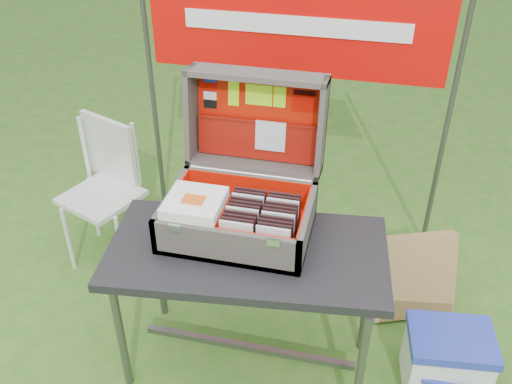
% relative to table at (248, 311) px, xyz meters
% --- Properties ---
extents(ground, '(80.00, 80.00, 0.00)m').
position_rel_table_xyz_m(ground, '(-0.02, 0.06, -0.36)').
color(ground, '#2E661B').
rests_on(ground, ground).
extents(table, '(1.22, 0.70, 0.72)m').
position_rel_table_xyz_m(table, '(0.00, 0.00, 0.00)').
color(table, black).
rests_on(table, ground).
extents(table_top, '(1.22, 0.70, 0.04)m').
position_rel_table_xyz_m(table_top, '(0.00, 0.00, 0.34)').
color(table_top, black).
rests_on(table_top, ground).
extents(table_leg_fl, '(0.04, 0.04, 0.68)m').
position_rel_table_xyz_m(table_leg_fl, '(-0.52, -0.23, -0.02)').
color(table_leg_fl, '#59595B').
rests_on(table_leg_fl, ground).
extents(table_leg_fr, '(0.04, 0.04, 0.68)m').
position_rel_table_xyz_m(table_leg_fr, '(0.52, -0.23, -0.02)').
color(table_leg_fr, '#59595B').
rests_on(table_leg_fr, ground).
extents(table_leg_bl, '(0.04, 0.04, 0.68)m').
position_rel_table_xyz_m(table_leg_bl, '(-0.52, 0.23, -0.02)').
color(table_leg_bl, '#59595B').
rests_on(table_leg_bl, ground).
extents(table_leg_br, '(0.04, 0.04, 0.68)m').
position_rel_table_xyz_m(table_leg_br, '(0.52, 0.23, -0.02)').
color(table_leg_br, '#59595B').
rests_on(table_leg_br, ground).
extents(table_brace, '(1.01, 0.03, 0.03)m').
position_rel_table_xyz_m(table_brace, '(0.00, 0.00, -0.24)').
color(table_brace, '#59595B').
rests_on(table_brace, ground).
extents(suitcase, '(0.61, 0.60, 0.59)m').
position_rel_table_xyz_m(suitcase, '(-0.06, 0.16, 0.66)').
color(suitcase, '#605B56').
rests_on(suitcase, table).
extents(suitcase_base_bottom, '(0.61, 0.44, 0.02)m').
position_rel_table_xyz_m(suitcase_base_bottom, '(-0.06, 0.10, 0.37)').
color(suitcase_base_bottom, '#605B56').
rests_on(suitcase_base_bottom, table_top).
extents(suitcase_base_wall_front, '(0.61, 0.02, 0.16)m').
position_rel_table_xyz_m(suitcase_base_wall_front, '(-0.06, -0.11, 0.44)').
color(suitcase_base_wall_front, '#605B56').
rests_on(suitcase_base_wall_front, table_top).
extents(suitcase_base_wall_back, '(0.61, 0.02, 0.16)m').
position_rel_table_xyz_m(suitcase_base_wall_back, '(-0.06, 0.30, 0.44)').
color(suitcase_base_wall_back, '#605B56').
rests_on(suitcase_base_wall_back, table_top).
extents(suitcase_base_wall_left, '(0.02, 0.44, 0.16)m').
position_rel_table_xyz_m(suitcase_base_wall_left, '(-0.36, 0.10, 0.44)').
color(suitcase_base_wall_left, '#605B56').
rests_on(suitcase_base_wall_left, table_top).
extents(suitcase_base_wall_right, '(0.02, 0.44, 0.16)m').
position_rel_table_xyz_m(suitcase_base_wall_right, '(0.23, 0.10, 0.44)').
color(suitcase_base_wall_right, '#605B56').
rests_on(suitcase_base_wall_right, table_top).
extents(suitcase_liner_floor, '(0.56, 0.39, 0.01)m').
position_rel_table_xyz_m(suitcase_liner_floor, '(-0.06, 0.10, 0.39)').
color(suitcase_liner_floor, red).
rests_on(suitcase_liner_floor, suitcase_base_bottom).
extents(suitcase_latch_left, '(0.05, 0.01, 0.03)m').
position_rel_table_xyz_m(suitcase_latch_left, '(-0.26, -0.12, 0.52)').
color(suitcase_latch_left, silver).
rests_on(suitcase_latch_left, suitcase_base_wall_front).
extents(suitcase_latch_right, '(0.05, 0.01, 0.03)m').
position_rel_table_xyz_m(suitcase_latch_right, '(0.13, -0.12, 0.52)').
color(suitcase_latch_right, silver).
rests_on(suitcase_latch_right, suitcase_base_wall_front).
extents(suitcase_hinge, '(0.55, 0.02, 0.02)m').
position_rel_table_xyz_m(suitcase_hinge, '(-0.06, 0.31, 0.53)').
color(suitcase_hinge, silver).
rests_on(suitcase_hinge, suitcase_base_wall_back).
extents(suitcase_lid_back, '(0.61, 0.08, 0.44)m').
position_rel_table_xyz_m(suitcase_lid_back, '(-0.06, 0.49, 0.73)').
color(suitcase_lid_back, '#605B56').
rests_on(suitcase_lid_back, suitcase_base_wall_back).
extents(suitcase_lid_rim_far, '(0.61, 0.17, 0.04)m').
position_rel_table_xyz_m(suitcase_lid_rim_far, '(-0.06, 0.45, 0.94)').
color(suitcase_lid_rim_far, '#605B56').
rests_on(suitcase_lid_rim_far, suitcase_lid_back).
extents(suitcase_lid_rim_near, '(0.61, 0.17, 0.04)m').
position_rel_table_xyz_m(suitcase_lid_rim_near, '(-0.06, 0.40, 0.53)').
color(suitcase_lid_rim_near, '#605B56').
rests_on(suitcase_lid_rim_near, suitcase_lid_back).
extents(suitcase_lid_rim_left, '(0.02, 0.22, 0.45)m').
position_rel_table_xyz_m(suitcase_lid_rim_left, '(-0.36, 0.42, 0.73)').
color(suitcase_lid_rim_left, '#605B56').
rests_on(suitcase_lid_rim_left, suitcase_lid_back).
extents(suitcase_lid_rim_right, '(0.02, 0.22, 0.45)m').
position_rel_table_xyz_m(suitcase_lid_rim_right, '(0.23, 0.42, 0.73)').
color(suitcase_lid_rim_right, '#605B56').
rests_on(suitcase_lid_rim_right, suitcase_lid_back).
extents(suitcase_lid_liner, '(0.56, 0.05, 0.38)m').
position_rel_table_xyz_m(suitcase_lid_liner, '(-0.06, 0.48, 0.73)').
color(suitcase_lid_liner, red).
rests_on(suitcase_lid_liner, suitcase_lid_back).
extents(suitcase_liner_wall_front, '(0.56, 0.01, 0.14)m').
position_rel_table_xyz_m(suitcase_liner_wall_front, '(-0.06, -0.10, 0.46)').
color(suitcase_liner_wall_front, red).
rests_on(suitcase_liner_wall_front, suitcase_base_bottom).
extents(suitcase_liner_wall_back, '(0.56, 0.01, 0.14)m').
position_rel_table_xyz_m(suitcase_liner_wall_back, '(-0.06, 0.29, 0.46)').
color(suitcase_liner_wall_back, red).
rests_on(suitcase_liner_wall_back, suitcase_base_bottom).
extents(suitcase_liner_wall_left, '(0.01, 0.39, 0.14)m').
position_rel_table_xyz_m(suitcase_liner_wall_left, '(-0.34, 0.10, 0.46)').
color(suitcase_liner_wall_left, red).
rests_on(suitcase_liner_wall_left, suitcase_base_bottom).
extents(suitcase_liner_wall_right, '(0.01, 0.39, 0.14)m').
position_rel_table_xyz_m(suitcase_liner_wall_right, '(0.22, 0.10, 0.46)').
color(suitcase_liner_wall_right, red).
rests_on(suitcase_liner_wall_right, suitcase_base_bottom).
extents(suitcase_lid_pocket, '(0.54, 0.05, 0.18)m').
position_rel_table_xyz_m(suitcase_lid_pocket, '(-0.06, 0.45, 0.63)').
color(suitcase_lid_pocket, maroon).
rests_on(suitcase_lid_pocket, suitcase_lid_liner).
extents(suitcase_pocket_edge, '(0.53, 0.02, 0.02)m').
position_rel_table_xyz_m(suitcase_pocket_edge, '(-0.06, 0.45, 0.72)').
color(suitcase_pocket_edge, maroon).
rests_on(suitcase_pocket_edge, suitcase_lid_pocket).
extents(suitcase_pocket_cd, '(0.14, 0.03, 0.14)m').
position_rel_table_xyz_m(suitcase_pocket_cd, '(0.00, 0.43, 0.66)').
color(suitcase_pocket_cd, silver).
rests_on(suitcase_pocket_cd, suitcase_lid_pocket).
extents(lid_sticker_cc_a, '(0.06, 0.01, 0.04)m').
position_rel_table_xyz_m(lid_sticker_cc_a, '(-0.29, 0.49, 0.89)').
color(lid_sticker_cc_a, '#1933B2').
rests_on(lid_sticker_cc_a, suitcase_lid_liner).
extents(lid_sticker_cc_b, '(0.06, 0.01, 0.04)m').
position_rel_table_xyz_m(lid_sticker_cc_b, '(-0.29, 0.49, 0.85)').
color(lid_sticker_cc_b, '#BA0900').
rests_on(lid_sticker_cc_b, suitcase_lid_liner).
extents(lid_sticker_cc_c, '(0.06, 0.01, 0.04)m').
position_rel_table_xyz_m(lid_sticker_cc_c, '(-0.29, 0.48, 0.81)').
color(lid_sticker_cc_c, white).
rests_on(lid_sticker_cc_c, suitcase_lid_liner).
extents(lid_sticker_cc_d, '(0.06, 0.01, 0.04)m').
position_rel_table_xyz_m(lid_sticker_cc_d, '(-0.29, 0.48, 0.77)').
color(lid_sticker_cc_d, black).
rests_on(lid_sticker_cc_d, suitcase_lid_liner).
extents(lid_card_neon_tall, '(0.05, 0.02, 0.12)m').
position_rel_table_xyz_m(lid_card_neon_tall, '(-0.18, 0.48, 0.83)').
color(lid_card_neon_tall, '#B0F815').
rests_on(lid_card_neon_tall, suitcase_lid_liner).
extents(lid_card_neon_main, '(0.12, 0.01, 0.09)m').
position_rel_table_xyz_m(lid_card_neon_main, '(-0.06, 0.48, 0.83)').
color(lid_card_neon_main, '#B0F815').
rests_on(lid_card_neon_main, suitcase_lid_liner).
extents(lid_card_neon_small, '(0.05, 0.01, 0.09)m').
position_rel_table_xyz_m(lid_card_neon_small, '(0.03, 0.48, 0.83)').
color(lid_card_neon_small, '#B0F815').
rests_on(lid_card_neon_small, suitcase_lid_liner).
extents(lid_sticker_band, '(0.11, 0.02, 0.11)m').
position_rel_table_xyz_m(lid_sticker_band, '(0.14, 0.48, 0.83)').
color(lid_sticker_band, '#BA0900').
rests_on(lid_sticker_band, suitcase_lid_liner).
extents(lid_sticker_band_bar, '(0.10, 0.01, 0.02)m').
position_rel_table_xyz_m(lid_sticker_band_bar, '(0.14, 0.49, 0.86)').
color(lid_sticker_band_bar, black).
rests_on(lid_sticker_band_bar, suitcase_lid_liner).
extents(cd_left_0, '(0.14, 0.01, 0.16)m').
position_rel_table_xyz_m(cd_left_0, '(-0.03, -0.07, 0.47)').
color(cd_left_0, silver).
rests_on(cd_left_0, suitcase_liner_floor).
extents(cd_left_1, '(0.14, 0.01, 0.16)m').
position_rel_table_xyz_m(cd_left_1, '(-0.03, -0.05, 0.47)').
color(cd_left_1, black).
rests_on(cd_left_1, suitcase_liner_floor).
extents(cd_left_2, '(0.14, 0.01, 0.16)m').
position_rel_table_xyz_m(cd_left_2, '(-0.03, -0.03, 0.47)').
color(cd_left_2, black).
rests_on(cd_left_2, suitcase_liner_floor).
extents(cd_left_3, '(0.14, 0.01, 0.16)m').
position_rel_table_xyz_m(cd_left_3, '(-0.03, -0.00, 0.47)').
color(cd_left_3, black).
rests_on(cd_left_3, suitcase_liner_floor).
extents(cd_left_4, '(0.14, 0.01, 0.16)m').
position_rel_table_xyz_m(cd_left_4, '(-0.03, 0.02, 0.47)').
color(cd_left_4, silver).
rests_on(cd_left_4, suitcase_liner_floor).
extents(cd_left_5, '(0.14, 0.01, 0.16)m').
position_rel_table_xyz_m(cd_left_5, '(-0.03, 0.05, 0.47)').
color(cd_left_5, black).
rests_on(cd_left_5, suitcase_liner_floor).
extents(cd_left_6, '(0.14, 0.01, 0.16)m').
position_rel_table_xyz_m(cd_left_6, '(-0.03, 0.07, 0.47)').
color(cd_left_6, black).
rests_on(cd_left_6, suitcase_liner_floor).
extents(cd_left_7, '(0.14, 0.01, 0.16)m').
position_rel_table_xyz_m(cd_left_7, '(-0.03, 0.10, 0.47)').
color(cd_left_7, black).
rests_on(cd_left_7, suitcase_liner_floor).
extents(cd_left_8, '(0.14, 0.01, 0.16)m').
position_rel_table_xyz_m(cd_left_8, '(-0.03, 0.12, 0.47)').
color(cd_left_8, silver).
rests_on(cd_left_8, suitcase_liner_floor).
extents(cd_left_9, '(0.14, 0.01, 0.16)m').
position_rel_table_xyz_m(cd_left_9, '(-0.03, 0.14, 0.47)').
color(cd_left_9, black).
rests_on(cd_left_9, suitcase_liner_floor).
extents(cd_left_10, '(0.14, 0.01, 0.16)m').
position_rel_table_xyz_m(cd_left_10, '(-0.03, 0.17, 0.47)').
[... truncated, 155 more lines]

